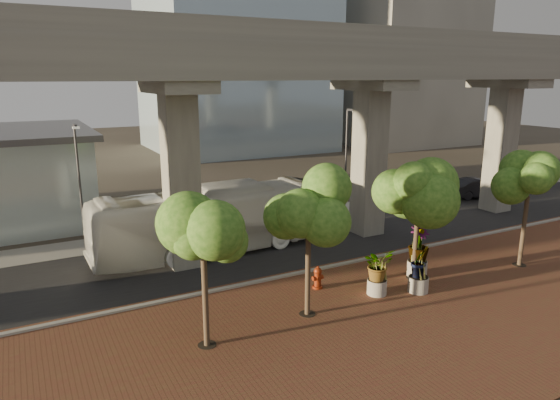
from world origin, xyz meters
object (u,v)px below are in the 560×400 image
transit_bus (213,221)px  fire_hydrant (318,278)px  parked_car (478,188)px  planter_front (378,267)px

transit_bus → fire_hydrant: 7.64m
transit_bus → parked_car: (24.00, 2.18, -1.08)m
parked_car → fire_hydrant: 23.36m
transit_bus → parked_car: bearing=-86.2°
parked_car → planter_front: bearing=132.6°
fire_hydrant → planter_front: size_ratio=0.49×
planter_front → transit_bus: bearing=117.2°
planter_front → parked_car: bearing=29.8°
transit_bus → parked_car: size_ratio=2.76×
transit_bus → fire_hydrant: (2.55, -7.08, -1.31)m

